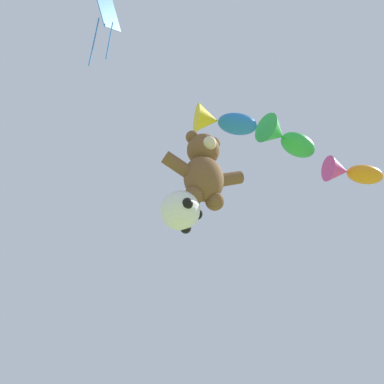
# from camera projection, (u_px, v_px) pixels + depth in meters

# --- Properties ---
(teddy_bear_kite) EXTENTS (2.40, 1.06, 2.43)m
(teddy_bear_kite) POSITION_uv_depth(u_px,v_px,m) (204.00, 169.00, 11.50)
(teddy_bear_kite) COLOR brown
(soccer_ball_kite) EXTENTS (1.10, 1.10, 1.01)m
(soccer_ball_kite) POSITION_uv_depth(u_px,v_px,m) (181.00, 210.00, 10.62)
(soccer_ball_kite) COLOR white
(fish_kite_cobalt) EXTENTS (2.16, 1.24, 0.95)m
(fish_kite_cobalt) POSITION_uv_depth(u_px,v_px,m) (222.00, 122.00, 13.79)
(fish_kite_cobalt) COLOR blue
(fish_kite_emerald) EXTENTS (2.42, 1.40, 1.07)m
(fish_kite_emerald) POSITION_uv_depth(u_px,v_px,m) (286.00, 139.00, 14.73)
(fish_kite_emerald) COLOR green
(fish_kite_tangerine) EXTENTS (2.30, 1.21, 0.95)m
(fish_kite_tangerine) POSITION_uv_depth(u_px,v_px,m) (352.00, 172.00, 15.36)
(fish_kite_tangerine) COLOR orange
(diamond_kite) EXTENTS (1.02, 1.01, 3.03)m
(diamond_kite) POSITION_uv_depth(u_px,v_px,m) (107.00, 14.00, 11.31)
(diamond_kite) COLOR blue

